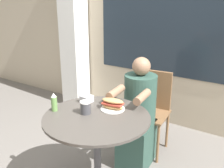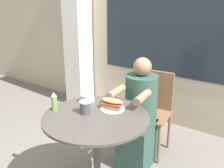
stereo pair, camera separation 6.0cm
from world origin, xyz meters
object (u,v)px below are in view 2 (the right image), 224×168
cafe_table (96,138)px  diner_chair (154,104)px  sandwich_on_plate (112,105)px  condiment_bottle (54,101)px  seated_diner (139,120)px  drink_cup (85,107)px

cafe_table → diner_chair: bearing=87.0°
sandwich_on_plate → condiment_bottle: condiment_bottle is taller
sandwich_on_plate → condiment_bottle: (-0.38, -0.28, 0.03)m
cafe_table → sandwich_on_plate: (0.03, 0.18, 0.23)m
seated_diner → sandwich_on_plate: 0.52m
seated_diner → sandwich_on_plate: (-0.03, -0.41, 0.31)m
seated_diner → sandwich_on_plate: seated_diner is taller
cafe_table → diner_chair: diner_chair is taller
drink_cup → condiment_bottle: 0.26m
sandwich_on_plate → drink_cup: bearing=-126.4°
seated_diner → cafe_table: bearing=78.3°
cafe_table → sandwich_on_plate: size_ratio=4.21×
seated_diner → sandwich_on_plate: size_ratio=5.53×
seated_diner → condiment_bottle: 0.87m
cafe_table → seated_diner: size_ratio=0.76×
diner_chair → drink_cup: 0.99m
drink_cup → condiment_bottle: bearing=-158.7°
seated_diner → condiment_bottle: size_ratio=7.18×
cafe_table → diner_chair: 0.93m
diner_chair → cafe_table: bearing=81.3°
cafe_table → seated_diner: bearing=84.0°
diner_chair → sandwich_on_plate: size_ratio=4.39×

